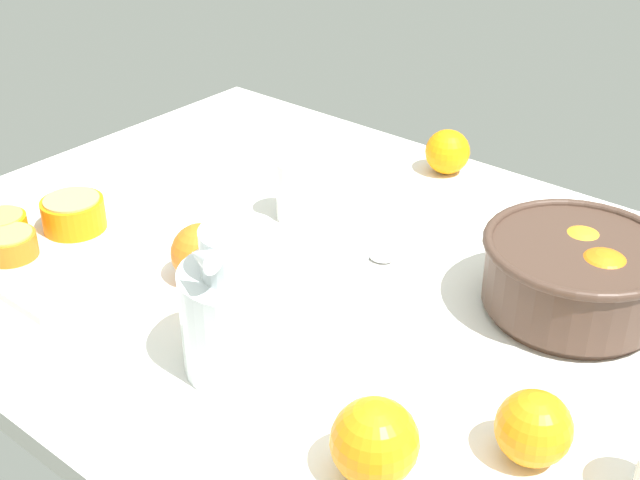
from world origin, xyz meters
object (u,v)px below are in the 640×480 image
(orange_half_1, at_px, (2,227))
(loose_orange_1, at_px, (201,253))
(cutting_board, at_px, (39,253))
(orange_half_2, at_px, (73,214))
(loose_orange_4, at_px, (534,428))
(loose_orange_3, at_px, (375,442))
(loose_orange_2, at_px, (448,152))
(orange_half_0, at_px, (10,245))
(juice_pitcher, at_px, (243,317))
(second_glass, at_px, (296,193))
(fruit_bowl, at_px, (574,275))
(spoon, at_px, (356,253))

(orange_half_1, relative_size, loose_orange_1, 0.89)
(cutting_board, distance_m, orange_half_2, 0.07)
(cutting_board, distance_m, loose_orange_4, 0.68)
(loose_orange_3, relative_size, loose_orange_4, 1.13)
(orange_half_1, relative_size, loose_orange_2, 0.96)
(orange_half_1, xyz_separation_m, orange_half_2, (0.05, 0.08, 0.01))
(orange_half_0, height_order, loose_orange_2, loose_orange_2)
(orange_half_2, distance_m, loose_orange_2, 0.58)
(loose_orange_3, bearing_deg, orange_half_1, 178.47)
(juice_pitcher, relative_size, orange_half_0, 2.54)
(second_glass, height_order, loose_orange_3, second_glass)
(juice_pitcher, distance_m, orange_half_1, 0.43)
(fruit_bowl, relative_size, orange_half_2, 2.62)
(orange_half_1, relative_size, loose_orange_3, 0.82)
(juice_pitcher, height_order, second_glass, juice_pitcher)
(loose_orange_3, bearing_deg, spoon, 130.02)
(second_glass, bearing_deg, cutting_board, -122.02)
(orange_half_1, bearing_deg, orange_half_0, -20.79)
(second_glass, distance_m, loose_orange_1, 0.20)
(fruit_bowl, xyz_separation_m, juice_pitcher, (-0.23, -0.32, 0.01))
(orange_half_2, bearing_deg, loose_orange_2, 60.62)
(loose_orange_1, bearing_deg, fruit_bowl, 30.53)
(fruit_bowl, bearing_deg, spoon, -167.42)
(cutting_board, distance_m, loose_orange_2, 0.63)
(loose_orange_1, xyz_separation_m, loose_orange_3, (0.37, -0.13, 0.00))
(fruit_bowl, xyz_separation_m, loose_orange_2, (-0.32, 0.24, -0.02))
(fruit_bowl, xyz_separation_m, orange_half_0, (-0.61, -0.36, -0.02))
(loose_orange_3, bearing_deg, juice_pitcher, 167.91)
(fruit_bowl, xyz_separation_m, cutting_board, (-0.60, -0.33, -0.05))
(orange_half_1, height_order, spoon, orange_half_1)
(cutting_board, height_order, spoon, cutting_board)
(orange_half_1, relative_size, spoon, 0.45)
(second_glass, xyz_separation_m, cutting_board, (-0.19, -0.30, -0.03))
(loose_orange_2, bearing_deg, orange_half_1, -119.87)
(loose_orange_1, height_order, spoon, loose_orange_1)
(juice_pitcher, height_order, loose_orange_3, juice_pitcher)
(orange_half_2, relative_size, loose_orange_2, 1.21)
(orange_half_2, bearing_deg, loose_orange_1, 9.61)
(fruit_bowl, height_order, loose_orange_4, fruit_bowl)
(juice_pitcher, height_order, orange_half_2, juice_pitcher)
(loose_orange_2, xyz_separation_m, loose_orange_4, (0.40, -0.49, 0.00))
(second_glass, relative_size, orange_half_1, 1.30)
(second_glass, relative_size, loose_orange_1, 1.16)
(cutting_board, height_order, orange_half_0, orange_half_0)
(loose_orange_1, distance_m, loose_orange_4, 0.47)
(loose_orange_1, bearing_deg, second_glass, 94.61)
(loose_orange_1, bearing_deg, loose_orange_4, -2.27)
(second_glass, bearing_deg, orange_half_2, -129.90)
(spoon, bearing_deg, second_glass, 166.55)
(loose_orange_2, bearing_deg, cutting_board, -115.75)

